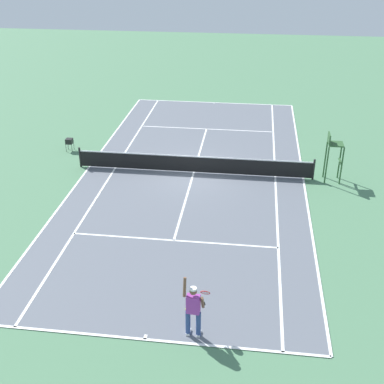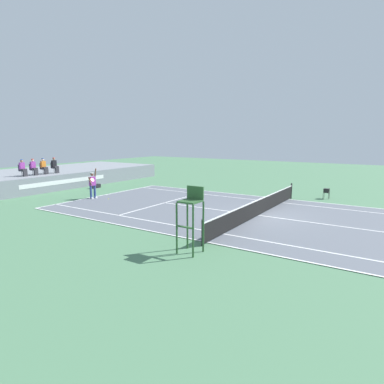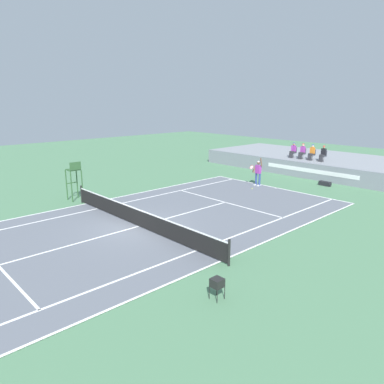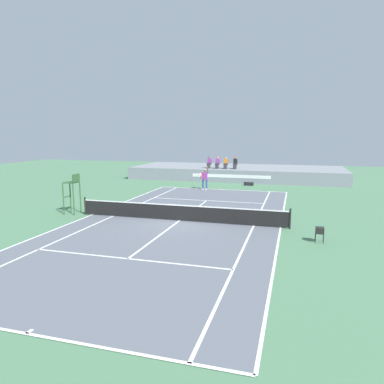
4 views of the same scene
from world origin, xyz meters
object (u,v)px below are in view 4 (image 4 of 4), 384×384
Objects in this scene: spectator_seated_1 at (217,163)px; spectator_seated_3 at (235,163)px; spectator_seated_0 at (209,162)px; spectator_seated_2 at (226,163)px; tennis_ball at (206,191)px; tennis_player at (205,178)px; umpire_chair at (72,189)px; ball_hopper at (320,230)px; equipment_bag at (249,184)px.

spectator_seated_3 is (1.86, 0.00, 0.00)m from spectator_seated_1.
spectator_seated_0 and spectator_seated_1 have the same top height.
spectator_seated_2 reaches higher than tennis_ball.
spectator_seated_0 is 6.54m from tennis_player.
spectator_seated_1 is 18.60× the size of tennis_ball.
tennis_player is 30.63× the size of tennis_ball.
ball_hopper is (14.01, -2.05, -0.98)m from umpire_chair.
spectator_seated_2 is 1.00× the size of spectator_seated_3.
equipment_bag is (8.69, 15.12, -1.40)m from umpire_chair.
spectator_seated_2 is 18.60× the size of tennis_ball.
equipment_bag is at bearing -57.31° from spectator_seated_3.
spectator_seated_2 is at bearing 0.00° from spectator_seated_1.
spectator_seated_1 reaches higher than tennis_player.
tennis_player is at bearing -79.85° from spectator_seated_0.
spectator_seated_0 is 18.37m from umpire_chair.
spectator_seated_3 is at bearing 0.00° from spectator_seated_2.
spectator_seated_0 is 2.74m from spectator_seated_3.
spectator_seated_3 is at bearing 122.69° from equipment_bag.
spectator_seated_0 is 22.25m from ball_hopper.
spectator_seated_3 is 0.52× the size of umpire_chair.
spectator_seated_1 is at bearing 74.18° from umpire_chair.
spectator_seated_0 is 0.61× the size of tennis_player.
ball_hopper reaches higher than equipment_bag.
spectator_seated_1 is 1.39× the size of equipment_bag.
tennis_ball is at bearing -99.25° from spectator_seated_3.
equipment_bag is (3.63, -2.76, -1.71)m from spectator_seated_1.
spectator_seated_2 is (0.88, 0.00, 0.00)m from spectator_seated_1.
umpire_chair reaches higher than ball_hopper.
spectator_seated_1 is 1.00× the size of spectator_seated_3.
spectator_seated_2 is at bearing 84.50° from tennis_player.
spectator_seated_2 is 18.84m from umpire_chair.
spectator_seated_3 reaches higher than umpire_chair.
spectator_seated_3 reaches higher than equipment_bag.
ball_hopper is (7.09, -19.93, -1.30)m from spectator_seated_3.
tennis_ball is at bearing 61.26° from umpire_chair.
spectator_seated_0 and spectator_seated_2 have the same top height.
ball_hopper is at bearing -65.82° from spectator_seated_1.
spectator_seated_1 is at bearing 180.00° from spectator_seated_2.
spectator_seated_1 reaches higher than umpire_chair.
spectator_seated_1 is 0.61× the size of tennis_player.
tennis_player is 5.01m from equipment_bag.
spectator_seated_0 is 0.52× the size of umpire_chair.
spectator_seated_0 is 1.39× the size of equipment_bag.
spectator_seated_2 is at bearing 134.92° from equipment_bag.
tennis_player is (-0.61, -6.37, -0.88)m from spectator_seated_2.
tennis_ball is 14.98m from ball_hopper.
spectator_seated_3 is at bearing 80.75° from tennis_ball.
spectator_seated_1 reaches higher than equipment_bag.
ball_hopper is (8.30, -12.45, 0.54)m from tennis_ball.
spectator_seated_2 is at bearing 88.18° from tennis_ball.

